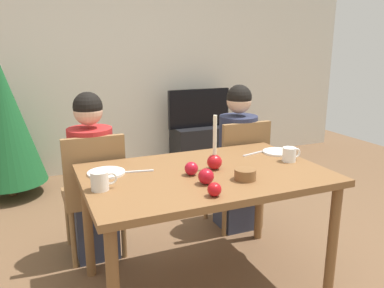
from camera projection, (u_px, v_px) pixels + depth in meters
ground_plane at (204, 284)px, 2.45m from camera, size 7.68×7.68×0.00m
back_wall at (110, 59)px, 4.43m from camera, size 6.40×0.10×2.60m
dining_table at (205, 185)px, 2.28m from camera, size 1.40×0.90×0.75m
chair_left at (94, 189)px, 2.65m from camera, size 0.40×0.40×0.90m
chair_right at (239, 168)px, 3.08m from camera, size 0.40×0.40×0.90m
person_left_child at (93, 179)px, 2.66m from camera, size 0.30×0.30×1.17m
person_right_child at (237, 160)px, 3.10m from camera, size 0.30×0.30×1.17m
tv_stand at (199, 146)px, 4.81m from camera, size 0.64×0.40×0.48m
tv at (199, 108)px, 4.69m from camera, size 0.79×0.05×0.46m
christmas_tree at (4, 121)px, 3.69m from camera, size 0.70×0.70×1.46m
candle_centerpiece at (214, 158)px, 2.29m from camera, size 0.09×0.09×0.33m
plate_left at (106, 173)px, 2.23m from camera, size 0.22×0.22×0.01m
plate_right at (278, 152)px, 2.65m from camera, size 0.21×0.21×0.01m
mug_left at (100, 181)px, 1.97m from camera, size 0.14×0.09×0.10m
mug_right at (290, 154)px, 2.45m from camera, size 0.13×0.09×0.09m
fork_left at (138, 171)px, 2.26m from camera, size 0.18×0.05×0.01m
fork_right at (253, 154)px, 2.62m from camera, size 0.18×0.06×0.01m
bowl_walnuts at (245, 174)px, 2.12m from camera, size 0.12×0.12×0.06m
apple_near_candle at (206, 176)px, 2.06m from camera, size 0.09×0.09×0.09m
apple_by_left_plate at (214, 189)px, 1.89m from camera, size 0.07×0.07×0.07m
apple_by_right_mug at (191, 169)px, 2.20m from camera, size 0.08×0.08×0.08m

